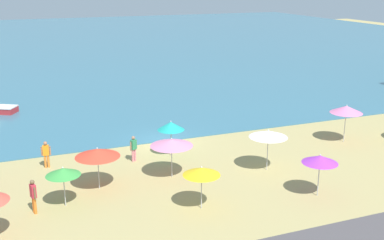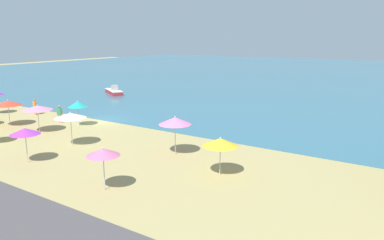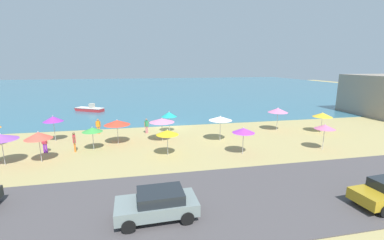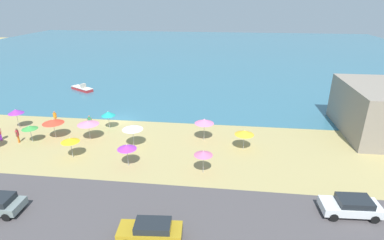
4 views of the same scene
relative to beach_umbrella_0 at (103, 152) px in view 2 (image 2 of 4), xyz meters
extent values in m
plane|color=tan|center=(-12.26, 11.54, -2.07)|extent=(160.00, 160.00, 0.00)
cube|color=#356C83|center=(-12.26, 66.54, -2.04)|extent=(150.00, 110.00, 0.05)
cylinder|color=#B2B2B7|center=(0.00, 0.00, -1.10)|extent=(0.05, 0.05, 1.93)
cone|color=#D56793|center=(0.00, 0.00, 0.00)|extent=(1.75, 1.75, 0.39)
sphere|color=silver|center=(0.00, 0.00, 0.23)|extent=(0.08, 0.08, 0.08)
cylinder|color=#B2B2B7|center=(-12.56, 8.83, -1.18)|extent=(0.05, 0.05, 1.78)
cone|color=teal|center=(-12.56, 8.83, -0.08)|extent=(1.73, 1.73, 0.52)
sphere|color=silver|center=(-12.56, 8.83, 0.21)|extent=(0.08, 0.08, 0.08)
cylinder|color=#B2B2B7|center=(-17.85, 5.48, -1.12)|extent=(0.05, 0.05, 1.90)
cone|color=#E53F2A|center=(-17.85, 5.48, 0.00)|extent=(2.41, 2.41, 0.44)
sphere|color=silver|center=(-17.85, 5.48, 0.25)|extent=(0.08, 0.08, 0.08)
cylinder|color=#B2B2B7|center=(3.94, 5.26, -1.17)|extent=(0.05, 0.05, 1.79)
cone|color=yellow|center=(3.94, 5.26, -0.10)|extent=(2.06, 2.06, 0.46)
sphere|color=silver|center=(3.94, 5.26, 0.16)|extent=(0.08, 0.08, 0.08)
cylinder|color=#B2B2B7|center=(-7.38, 0.39, -1.12)|extent=(0.05, 0.05, 1.89)
cone|color=purple|center=(-7.38, 0.39, -0.02)|extent=(1.86, 1.86, 0.40)
sphere|color=silver|center=(-7.38, 0.39, 0.21)|extent=(0.08, 0.08, 0.08)
cylinder|color=#B2B2B7|center=(-13.65, 5.56, -1.10)|extent=(0.05, 0.05, 1.93)
cone|color=pink|center=(-13.65, 5.56, 0.00)|extent=(2.44, 2.44, 0.37)
sphere|color=silver|center=(-13.65, 5.56, 0.22)|extent=(0.08, 0.08, 0.08)
cylinder|color=#B2B2B7|center=(-0.50, 6.95, -0.99)|extent=(0.05, 0.05, 2.14)
cone|color=pink|center=(-0.50, 6.95, 0.27)|extent=(2.20, 2.20, 0.49)
sphere|color=silver|center=(-0.50, 6.95, 0.55)|extent=(0.08, 0.08, 0.08)
cylinder|color=#B2B2B7|center=(-8.07, 4.45, -1.01)|extent=(0.05, 0.05, 2.11)
cone|color=white|center=(-8.07, 4.45, 0.19)|extent=(2.27, 2.27, 0.38)
sphere|color=silver|center=(-8.07, 4.45, 0.41)|extent=(0.08, 0.08, 0.08)
cylinder|color=orange|center=(-20.28, 9.65, -1.67)|extent=(0.14, 0.14, 0.79)
cylinder|color=orange|center=(-20.10, 9.63, -1.67)|extent=(0.14, 0.14, 0.79)
cube|color=orange|center=(-20.19, 9.64, -0.97)|extent=(0.39, 0.27, 0.62)
sphere|color=#A46D4F|center=(-20.19, 9.64, -0.52)|extent=(0.22, 0.22, 0.22)
cylinder|color=#A46D4F|center=(-20.42, 9.68, -1.02)|extent=(0.09, 0.09, 0.56)
cylinder|color=#A46D4F|center=(-19.95, 9.60, -1.02)|extent=(0.09, 0.09, 0.56)
cylinder|color=#DA7E86|center=(-15.13, 8.67, -1.67)|extent=(0.14, 0.14, 0.79)
cylinder|color=#DA7E86|center=(-14.97, 8.76, -1.67)|extent=(0.14, 0.14, 0.79)
cube|color=#2F8B58|center=(-15.05, 8.72, -0.97)|extent=(0.42, 0.37, 0.62)
sphere|color=#967058|center=(-15.05, 8.72, -0.53)|extent=(0.22, 0.22, 0.22)
cylinder|color=#967058|center=(-15.26, 8.59, -1.02)|extent=(0.09, 0.09, 0.56)
cylinder|color=#967058|center=(-14.84, 8.84, -1.02)|extent=(0.09, 0.09, 0.56)
cube|color=#B62B2F|center=(-23.50, 24.06, -1.78)|extent=(4.63, 3.48, 0.48)
cube|color=#B62B2F|center=(-25.65, 25.32, -1.73)|extent=(0.76, 0.88, 0.29)
cube|color=silver|center=(-23.50, 24.06, -1.50)|extent=(4.67, 3.55, 0.08)
cube|color=#B2AD9E|center=(-23.11, 23.83, -1.15)|extent=(0.93, 1.00, 0.78)
camera|label=1|loc=(-21.98, -18.64, 8.94)|focal=45.00mm
camera|label=2|loc=(13.95, -12.75, 5.82)|focal=35.00mm
camera|label=3|loc=(-15.76, -18.83, 5.32)|focal=24.00mm
camera|label=4|loc=(1.86, -24.11, 13.25)|focal=28.00mm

